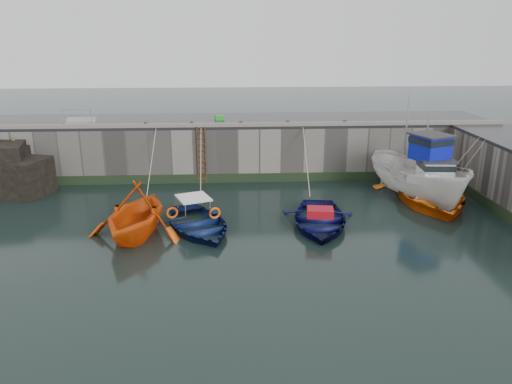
{
  "coord_description": "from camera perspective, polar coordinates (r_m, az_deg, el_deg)",
  "views": [
    {
      "loc": [
        -0.47,
        -17.08,
        8.17
      ],
      "look_at": [
        0.72,
        4.41,
        1.2
      ],
      "focal_mm": 35.0,
      "sensor_mm": 36.0,
      "label": 1
    }
  ],
  "objects": [
    {
      "name": "bollard_a",
      "position": [
        28.13,
        -12.48,
        7.55
      ],
      "size": [
        0.18,
        0.18,
        0.28
      ],
      "primitive_type": "cylinder",
      "color": "#3F1E0F",
      "rests_on": "road_back"
    },
    {
      "name": "boat_near_navy",
      "position": [
        22.21,
        7.17,
        -3.79
      ],
      "size": [
        4.19,
        5.4,
        1.03
      ],
      "primitive_type": "imported",
      "rotation": [
        0.0,
        0.0,
        -0.14
      ],
      "color": "#090B3D",
      "rests_on": "ground"
    },
    {
      "name": "boat_near_white_rope",
      "position": [
        26.23,
        -11.6,
        -0.59
      ],
      "size": [
        0.04,
        5.58,
        3.1
      ],
      "primitive_type": null,
      "color": "tan",
      "rests_on": "ground"
    },
    {
      "name": "ground",
      "position": [
        18.94,
        -1.44,
        -7.62
      ],
      "size": [
        120.0,
        120.0,
        0.0
      ],
      "primitive_type": "plane",
      "color": "black",
      "rests_on": "ground"
    },
    {
      "name": "kerb_back",
      "position": [
        27.67,
        -2.15,
        7.71
      ],
      "size": [
        30.0,
        0.3,
        0.2
      ],
      "primitive_type": "cube",
      "color": "slate",
      "rests_on": "road_back"
    },
    {
      "name": "ladder",
      "position": [
        27.83,
        -6.23,
        4.16
      ],
      "size": [
        0.51,
        0.08,
        3.2
      ],
      "color": "#3F1E0F",
      "rests_on": "ground"
    },
    {
      "name": "boat_near_white",
      "position": [
        21.64,
        -13.41,
        -4.76
      ],
      "size": [
        5.01,
        5.55,
        2.57
      ],
      "primitive_type": "imported",
      "rotation": [
        0.0,
        0.0,
        -0.18
      ],
      "color": "#E4500C",
      "rests_on": "ground"
    },
    {
      "name": "railing",
      "position": [
        29.9,
        -19.37,
        7.68
      ],
      "size": [
        1.6,
        1.05,
        1.0
      ],
      "color": "#A5A8AD",
      "rests_on": "road_back"
    },
    {
      "name": "boat_far_orange",
      "position": [
        26.46,
        19.13,
        -0.04
      ],
      "size": [
        5.44,
        7.22,
        4.41
      ],
      "rotation": [
        0.0,
        0.0,
        -0.09
      ],
      "color": "orange",
      "rests_on": "ground"
    },
    {
      "name": "bollard_b",
      "position": [
        27.84,
        -7.36,
        7.72
      ],
      "size": [
        0.18,
        0.18,
        0.28
      ],
      "primitive_type": "cylinder",
      "color": "#3F1E0F",
      "rests_on": "road_back"
    },
    {
      "name": "boat_far_white",
      "position": [
        26.4,
        18.1,
        1.43
      ],
      "size": [
        4.69,
        7.01,
        5.53
      ],
      "rotation": [
        0.0,
        0.0,
        0.37
      ],
      "color": "white",
      "rests_on": "ground"
    },
    {
      "name": "fish_crate",
      "position": [
        29.76,
        -4.19,
        8.46
      ],
      "size": [
        0.6,
        0.49,
        0.27
      ],
      "primitive_type": "cube",
      "rotation": [
        0.0,
        0.0,
        0.22
      ],
      "color": "green",
      "rests_on": "road_back"
    },
    {
      "name": "boat_near_blue",
      "position": [
        21.74,
        -6.64,
        -4.26
      ],
      "size": [
        4.98,
        5.78,
        1.01
      ],
      "primitive_type": "imported",
      "rotation": [
        0.0,
        0.0,
        0.37
      ],
      "color": "#0B1745",
      "rests_on": "ground"
    },
    {
      "name": "bollard_c",
      "position": [
        27.77,
        -1.74,
        7.83
      ],
      "size": [
        0.18,
        0.18,
        0.28
      ],
      "primitive_type": "cylinder",
      "color": "#3F1E0F",
      "rests_on": "road_back"
    },
    {
      "name": "bollard_d",
      "position": [
        27.95,
        3.64,
        7.87
      ],
      "size": [
        0.18,
        0.18,
        0.28
      ],
      "primitive_type": "cylinder",
      "color": "#3F1E0F",
      "rests_on": "road_back"
    },
    {
      "name": "boat_near_navy_rope",
      "position": [
        26.52,
        5.43,
        -0.08
      ],
      "size": [
        0.04,
        5.02,
        3.1
      ],
      "primitive_type": null,
      "color": "tan",
      "rests_on": "ground"
    },
    {
      "name": "quay_back",
      "position": [
        30.33,
        -2.2,
        5.22
      ],
      "size": [
        30.0,
        5.0,
        3.0
      ],
      "primitive_type": "cube",
      "color": "slate",
      "rests_on": "ground"
    },
    {
      "name": "algae_back",
      "position": [
        28.18,
        -2.07,
        1.61
      ],
      "size": [
        30.0,
        0.08,
        0.5
      ],
      "primitive_type": "cube",
      "color": "black",
      "rests_on": "ground"
    },
    {
      "name": "road_back",
      "position": [
        30.02,
        -2.24,
        8.16
      ],
      "size": [
        30.0,
        5.0,
        0.16
      ],
      "primitive_type": "cube",
      "color": "black",
      "rests_on": "quay_back"
    },
    {
      "name": "boat_near_blue_rope",
      "position": [
        26.19,
        -6.07,
        -0.34
      ],
      "size": [
        0.04,
        5.18,
        3.1
      ],
      "primitive_type": null,
      "color": "tan",
      "rests_on": "ground"
    },
    {
      "name": "bollard_e",
      "position": [
        28.51,
        10.11,
        7.83
      ],
      "size": [
        0.18,
        0.18,
        0.28
      ],
      "primitive_type": "cylinder",
      "color": "#3F1E0F",
      "rests_on": "road_back"
    }
  ]
}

